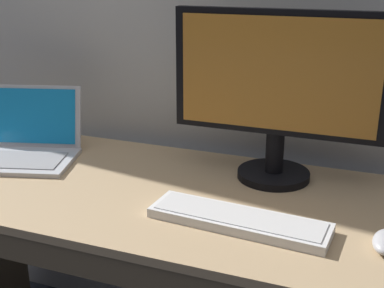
% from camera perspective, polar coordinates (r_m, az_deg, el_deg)
% --- Properties ---
extents(desk, '(1.51, 0.64, 0.73)m').
position_cam_1_polar(desk, '(1.49, -4.53, -13.41)').
color(desk, tan).
rests_on(desk, ground).
extents(laptop_silver, '(0.40, 0.35, 0.21)m').
position_cam_1_polar(laptop_silver, '(1.65, -18.73, -0.32)').
color(laptop_silver, silver).
rests_on(laptop_silver, desk).
extents(external_monitor, '(0.56, 0.20, 0.47)m').
position_cam_1_polar(external_monitor, '(1.36, 9.57, 6.04)').
color(external_monitor, black).
rests_on(external_monitor, desk).
extents(wired_keyboard, '(0.43, 0.15, 0.03)m').
position_cam_1_polar(wired_keyboard, '(1.19, 5.25, -8.50)').
color(wired_keyboard, white).
rests_on(wired_keyboard, desk).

